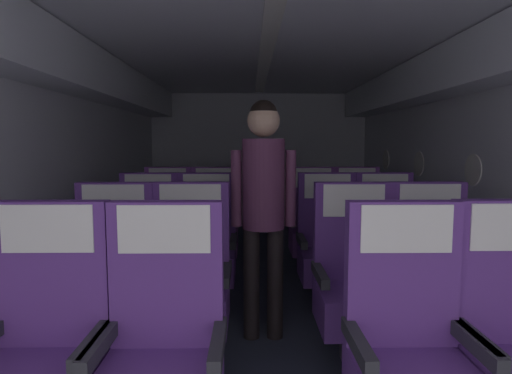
{
  "coord_description": "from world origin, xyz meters",
  "views": [
    {
      "loc": [
        -0.14,
        -0.1,
        1.32
      ],
      "look_at": [
        -0.08,
        4.11,
        0.9
      ],
      "focal_mm": 30.22,
      "sensor_mm": 36.0,
      "label": 1
    }
  ],
  "objects": [
    {
      "name": "ground",
      "position": [
        0.0,
        3.37,
        -0.01
      ],
      "size": [
        3.64,
        7.13,
        0.02
      ],
      "primitive_type": "cube",
      "color": "#2D3342"
    },
    {
      "name": "fuselage_shell",
      "position": [
        0.0,
        3.63,
        1.56
      ],
      "size": [
        3.52,
        6.78,
        2.16
      ],
      "color": "silver",
      "rests_on": "ground"
    },
    {
      "name": "seat_a_left_window",
      "position": [
        -0.98,
        1.57,
        0.46
      ],
      "size": [
        0.5,
        0.46,
        1.08
      ],
      "color": "#38383D",
      "rests_on": "ground"
    },
    {
      "name": "seat_a_left_aisle",
      "position": [
        -0.49,
        1.55,
        0.46
      ],
      "size": [
        0.5,
        0.46,
        1.08
      ],
      "color": "#38383D",
      "rests_on": "ground"
    },
    {
      "name": "seat_a_right_window",
      "position": [
        0.5,
        1.54,
        0.46
      ],
      "size": [
        0.5,
        0.46,
        1.08
      ],
      "color": "#38383D",
      "rests_on": "ground"
    },
    {
      "name": "seat_b_left_window",
      "position": [
        -0.98,
        2.45,
        0.46
      ],
      "size": [
        0.5,
        0.46,
        1.08
      ],
      "color": "#38383D",
      "rests_on": "ground"
    },
    {
      "name": "seat_b_left_aisle",
      "position": [
        -0.51,
        2.46,
        0.46
      ],
      "size": [
        0.5,
        0.46,
        1.08
      ],
      "color": "#38383D",
      "rests_on": "ground"
    },
    {
      "name": "seat_b_right_aisle",
      "position": [
        0.98,
        2.45,
        0.46
      ],
      "size": [
        0.5,
        0.46,
        1.08
      ],
      "color": "#38383D",
      "rests_on": "ground"
    },
    {
      "name": "seat_b_right_window",
      "position": [
        0.5,
        2.43,
        0.46
      ],
      "size": [
        0.5,
        0.46,
        1.08
      ],
      "color": "#38383D",
      "rests_on": "ground"
    },
    {
      "name": "seat_c_left_window",
      "position": [
        -0.98,
        3.34,
        0.46
      ],
      "size": [
        0.5,
        0.46,
        1.08
      ],
      "color": "#38383D",
      "rests_on": "ground"
    },
    {
      "name": "seat_c_left_aisle",
      "position": [
        -0.5,
        3.34,
        0.46
      ],
      "size": [
        0.5,
        0.46,
        1.08
      ],
      "color": "#38383D",
      "rests_on": "ground"
    },
    {
      "name": "seat_c_right_aisle",
      "position": [
        0.98,
        3.34,
        0.46
      ],
      "size": [
        0.5,
        0.46,
        1.08
      ],
      "color": "#38383D",
      "rests_on": "ground"
    },
    {
      "name": "seat_c_right_window",
      "position": [
        0.5,
        3.33,
        0.46
      ],
      "size": [
        0.5,
        0.46,
        1.08
      ],
      "color": "#38383D",
      "rests_on": "ground"
    },
    {
      "name": "seat_d_left_window",
      "position": [
        -0.99,
        4.22,
        0.46
      ],
      "size": [
        0.5,
        0.46,
        1.08
      ],
      "color": "#38383D",
      "rests_on": "ground"
    },
    {
      "name": "seat_d_left_aisle",
      "position": [
        -0.5,
        4.21,
        0.46
      ],
      "size": [
        0.5,
        0.46,
        1.08
      ],
      "color": "#38383D",
      "rests_on": "ground"
    },
    {
      "name": "seat_d_right_aisle",
      "position": [
        0.97,
        4.23,
        0.46
      ],
      "size": [
        0.5,
        0.46,
        1.08
      ],
      "color": "#38383D",
      "rests_on": "ground"
    },
    {
      "name": "seat_d_right_window",
      "position": [
        0.51,
        4.21,
        0.46
      ],
      "size": [
        0.5,
        0.46,
        1.08
      ],
      "color": "#38383D",
      "rests_on": "ground"
    },
    {
      "name": "flight_attendant",
      "position": [
        -0.05,
        2.73,
        0.99
      ],
      "size": [
        0.43,
        0.28,
        1.6
      ],
      "rotation": [
        0.0,
        0.0,
        0.27
      ],
      "color": "black",
      "rests_on": "ground"
    }
  ]
}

